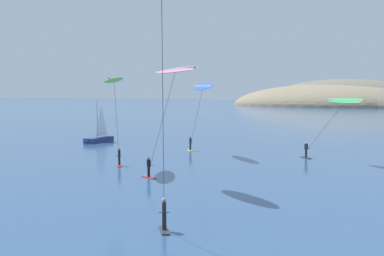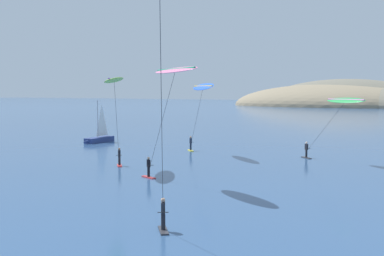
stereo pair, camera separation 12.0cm
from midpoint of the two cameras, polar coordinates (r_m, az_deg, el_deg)
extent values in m
ellipsoid|color=#6B6656|center=(221.73, 17.75, 2.53)|extent=(74.31, 43.47, 23.51)
ellipsoid|color=#84755B|center=(216.65, 16.08, 2.53)|extent=(85.77, 51.46, 19.04)
ellipsoid|color=#84755B|center=(221.66, 14.16, 2.61)|extent=(66.36, 52.46, 13.74)
cube|color=navy|center=(66.40, -10.86, -1.37)|extent=(1.51, 4.83, 0.70)
cone|color=navy|center=(64.56, -12.19, -1.56)|extent=(0.71, 2.17, 0.67)
cylinder|color=#B2B2B7|center=(65.94, -11.06, 1.07)|extent=(0.12, 0.12, 5.00)
pyramid|color=white|center=(66.65, -10.58, 0.96)|extent=(0.12, 1.80, 4.25)
cylinder|color=#A5A5AD|center=(66.81, -10.55, -0.81)|extent=(0.12, 1.80, 0.08)
cube|color=red|center=(39.40, -5.07, -5.83)|extent=(1.54, 0.96, 0.08)
cylinder|color=black|center=(39.33, -5.08, -5.20)|extent=(0.22, 0.22, 0.80)
cube|color=black|center=(39.21, -5.09, -4.19)|extent=(0.39, 0.36, 0.60)
sphere|color=tan|center=(39.15, -5.09, -3.58)|extent=(0.22, 0.22, 0.22)
cylinder|color=black|center=(38.92, -4.88, -4.44)|extent=(0.35, 0.47, 0.04)
ellipsoid|color=pink|center=(34.27, -1.90, 6.88)|extent=(5.87, 4.78, 0.62)
cylinder|color=#14895B|center=(34.28, -1.90, 6.96)|extent=(4.84, 3.51, 0.16)
cylinder|color=#333338|center=(36.41, -3.49, 0.78)|extent=(3.78, 2.70, 7.38)
cube|color=yellow|center=(56.19, -0.10, -2.68)|extent=(1.26, 1.41, 0.08)
cylinder|color=#192338|center=(56.13, -0.10, -2.24)|extent=(0.22, 0.22, 0.80)
cube|color=#192338|center=(56.06, -0.10, -1.52)|extent=(0.38, 0.38, 0.60)
sphere|color=#9E7051|center=(56.01, -0.10, -1.10)|extent=(0.22, 0.22, 0.22)
cylinder|color=black|center=(55.74, 0.01, -1.68)|extent=(0.43, 0.41, 0.04)
ellipsoid|color=blue|center=(51.45, 1.39, 4.91)|extent=(5.13, 5.29, 0.90)
cylinder|color=gold|center=(51.45, 1.39, 4.97)|extent=(4.16, 4.34, 0.16)
cylinder|color=#333338|center=(53.50, 0.67, 1.43)|extent=(2.90, 3.03, 6.30)
cube|color=red|center=(45.70, -8.52, -4.42)|extent=(1.24, 1.43, 0.08)
cylinder|color=black|center=(45.63, -8.53, -3.87)|extent=(0.22, 0.22, 0.80)
cube|color=black|center=(45.53, -8.54, -3.00)|extent=(0.33, 0.39, 0.60)
sphere|color=#9E7051|center=(45.48, -8.54, -2.47)|extent=(0.22, 0.22, 0.22)
cylinder|color=black|center=(45.21, -8.60, -3.21)|extent=(0.51, 0.29, 0.04)
ellipsoid|color=#8CD12D|center=(42.51, -9.13, 5.61)|extent=(4.07, 6.04, 0.66)
cylinder|color=#722DD1|center=(42.51, -9.13, 5.68)|extent=(2.76, 5.17, 0.16)
cylinder|color=#333338|center=(43.73, -8.85, 1.00)|extent=(1.09, 2.08, 6.80)
cube|color=#2D2D33|center=(24.92, -3.29, -12.02)|extent=(1.21, 1.44, 0.08)
cylinder|color=black|center=(24.79, -3.29, -11.04)|extent=(0.22, 0.22, 0.80)
cube|color=black|center=(24.62, -3.30, -9.47)|extent=(0.34, 0.39, 0.60)
sphere|color=tan|center=(24.52, -3.31, -8.52)|extent=(0.22, 0.22, 0.22)
cylinder|color=black|center=(24.31, -3.31, -9.95)|extent=(0.50, 0.30, 0.04)
cylinder|color=#333338|center=(20.84, -3.46, 1.60)|extent=(2.67, 4.77, 10.04)
cube|color=#2D2D33|center=(51.73, 13.45, -3.44)|extent=(1.33, 1.36, 0.08)
cylinder|color=black|center=(51.67, 13.46, -2.96)|extent=(0.22, 0.22, 0.80)
cube|color=black|center=(51.58, 13.48, -2.19)|extent=(0.39, 0.36, 0.60)
sphere|color=beige|center=(51.54, 13.49, -1.72)|extent=(0.22, 0.22, 0.22)
cylinder|color=black|center=(51.34, 13.73, -2.36)|extent=(0.35, 0.47, 0.04)
ellipsoid|color=green|center=(47.45, 17.81, 3.14)|extent=(4.48, 3.64, 0.65)
cylinder|color=#D660B7|center=(47.44, 17.82, 3.20)|extent=(3.73, 2.72, 0.16)
cylinder|color=#333338|center=(49.31, 15.69, 0.23)|extent=(4.03, 2.88, 4.99)
camera|label=1|loc=(0.06, -89.92, 0.01)|focal=45.00mm
camera|label=2|loc=(0.06, 90.08, -0.01)|focal=45.00mm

